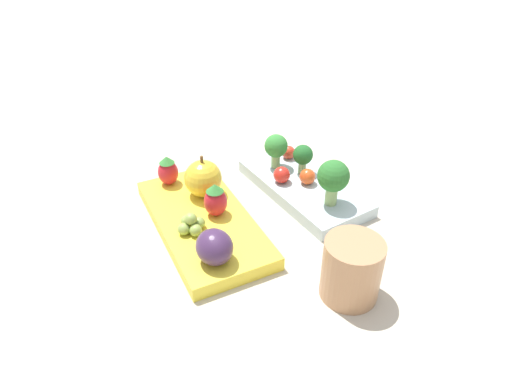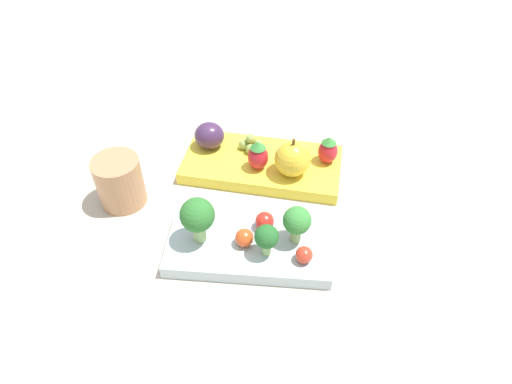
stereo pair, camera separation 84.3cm
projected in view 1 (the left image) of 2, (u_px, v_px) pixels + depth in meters
The scene contains 15 objects.
ground_plane at pixel (258, 208), 0.63m from camera, with size 4.00×4.00×0.00m, color #BCB29E.
bento_box_savoury at pixel (303, 187), 0.65m from camera, with size 0.21×0.11×0.02m.
bento_box_fruit at pixel (203, 222), 0.58m from camera, with size 0.24×0.15×0.02m.
broccoli_floret_0 at pixel (333, 178), 0.58m from camera, with size 0.04×0.04×0.06m.
broccoli_floret_1 at pixel (276, 147), 0.66m from camera, with size 0.03×0.03×0.05m.
broccoli_floret_2 at pixel (303, 156), 0.65m from camera, with size 0.03×0.03×0.04m.
cherry_tomato_0 at pixel (288, 152), 0.70m from camera, with size 0.02×0.02×0.02m.
cherry_tomato_1 at pixel (282, 175), 0.64m from camera, with size 0.02×0.02×0.02m.
cherry_tomato_2 at pixel (307, 177), 0.64m from camera, with size 0.02×0.02×0.02m.
apple at pixel (203, 178), 0.61m from camera, with size 0.05×0.05×0.06m.
strawberry_0 at pixel (214, 199), 0.57m from camera, with size 0.03×0.03×0.05m.
strawberry_1 at pixel (168, 171), 0.63m from camera, with size 0.03×0.03×0.04m.
plum at pixel (214, 247), 0.50m from camera, with size 0.04×0.04×0.04m.
grape_cluster at pixel (191, 224), 0.55m from camera, with size 0.04×0.04×0.03m.
drinking_cup at pixel (352, 269), 0.48m from camera, with size 0.06×0.06×0.07m.
Camera 1 is at (0.41, -0.30, 0.37)m, focal length 32.00 mm.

